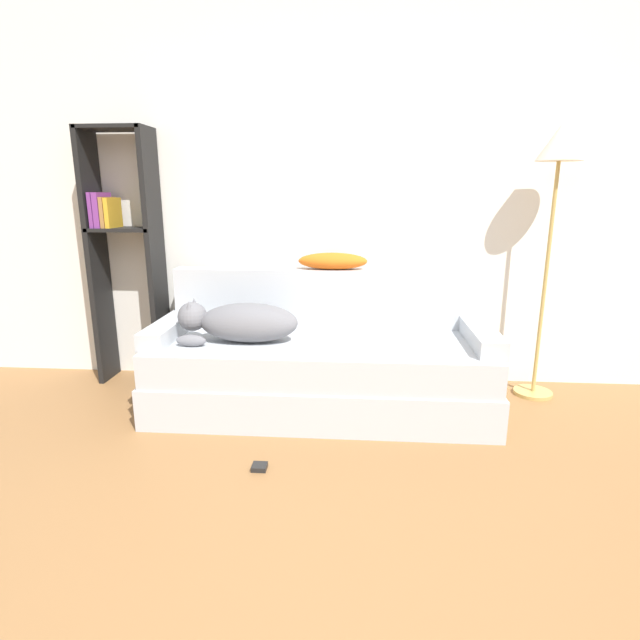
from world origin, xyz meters
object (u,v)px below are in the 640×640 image
(dog, at_px, (240,322))
(couch, at_px, (321,375))
(laptop, at_px, (347,342))
(throw_pillow, at_px, (332,261))
(power_adapter, at_px, (260,467))
(bookshelf, at_px, (123,244))
(floor_lamp, at_px, (558,171))

(dog, bearing_deg, couch, 8.03)
(dog, height_order, laptop, dog)
(couch, distance_m, throw_pillow, 0.75)
(throw_pillow, distance_m, power_adapter, 1.43)
(dog, xyz_separation_m, throw_pillow, (0.53, 0.42, 0.32))
(couch, distance_m, power_adapter, 0.82)
(dog, xyz_separation_m, power_adapter, (0.23, -0.68, -0.55))
(throw_pillow, bearing_deg, bookshelf, 177.71)
(dog, relative_size, power_adapter, 10.04)
(laptop, relative_size, power_adapter, 5.08)
(dog, height_order, bookshelf, bookshelf)
(couch, height_order, dog, dog)
(couch, height_order, throw_pillow, throw_pillow)
(power_adapter, bearing_deg, laptop, 59.48)
(dog, relative_size, laptop, 1.98)
(couch, xyz_separation_m, laptop, (0.16, -0.06, 0.24))
(couch, bearing_deg, bookshelf, 163.54)
(dog, height_order, power_adapter, dog)
(laptop, height_order, power_adapter, laptop)
(couch, distance_m, bookshelf, 1.64)
(laptop, height_order, floor_lamp, floor_lamp)
(bookshelf, bearing_deg, couch, -16.46)
(couch, xyz_separation_m, power_adapter, (-0.25, -0.75, -0.21))
(dog, bearing_deg, bookshelf, 152.26)
(laptop, xyz_separation_m, power_adapter, (-0.40, -0.68, -0.44))
(couch, relative_size, bookshelf, 1.18)
(dog, bearing_deg, power_adapter, -71.04)
(floor_lamp, relative_size, power_adapter, 23.75)
(dog, height_order, throw_pillow, throw_pillow)
(throw_pillow, distance_m, bookshelf, 1.44)
(power_adapter, bearing_deg, throw_pillow, 75.07)
(couch, bearing_deg, dog, -171.97)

